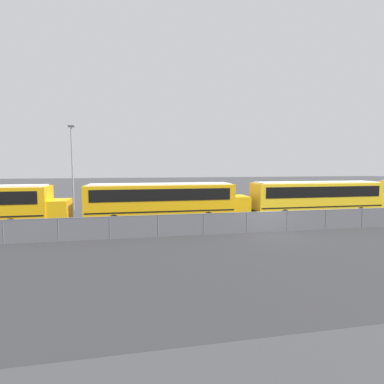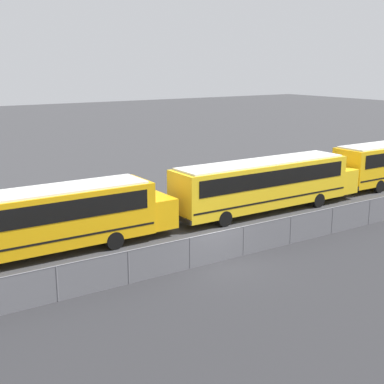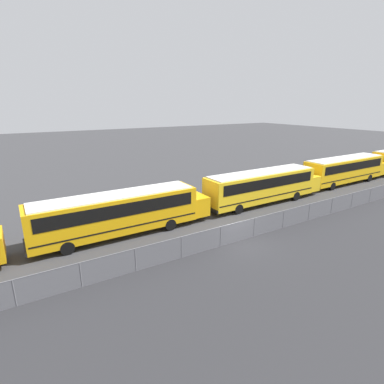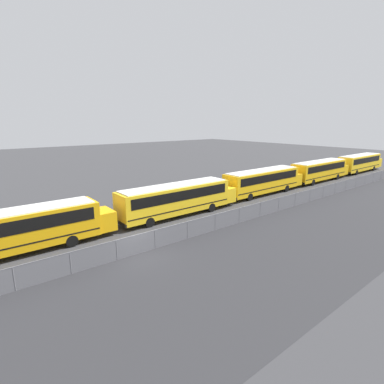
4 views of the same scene
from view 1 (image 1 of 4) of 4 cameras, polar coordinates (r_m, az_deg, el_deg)
The scene contains 6 objects.
ground_plane at distance 21.69m, azimuth 14.08°, elevation -7.41°, with size 200.00×200.00×0.00m, color #38383A.
road_strip at distance 16.63m, azimuth 23.09°, elevation -11.46°, with size 158.15×12.00×0.01m.
fence at distance 21.54m, azimuth 14.13°, elevation -5.47°, with size 124.22×0.07×1.46m.
school_bus_3 at distance 24.75m, azimuth -5.24°, elevation -1.37°, with size 13.52×2.57×3.17m.
school_bus_4 at distance 29.78m, azimuth 23.02°, elevation -0.67°, with size 13.52×2.57×3.17m.
light_pole at distance 33.65m, azimuth -21.83°, elevation 4.93°, with size 0.60×0.24×8.77m.
Camera 1 is at (-9.11, -19.14, 4.60)m, focal length 28.00 mm.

